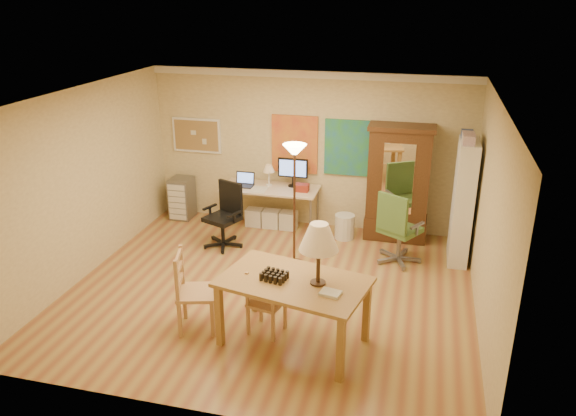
% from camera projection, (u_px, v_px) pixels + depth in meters
% --- Properties ---
extents(floor, '(5.50, 5.50, 0.00)m').
position_uv_depth(floor, '(270.00, 290.00, 7.85)').
color(floor, '#975935').
rests_on(floor, ground).
extents(crown_molding, '(5.50, 0.08, 0.12)m').
position_uv_depth(crown_molding, '(310.00, 74.00, 9.11)').
color(crown_molding, white).
rests_on(crown_molding, floor).
extents(corkboard, '(0.90, 0.04, 0.62)m').
position_uv_depth(corkboard, '(197.00, 135.00, 10.00)').
color(corkboard, '#9D7F49').
rests_on(corkboard, floor).
extents(art_panel_left, '(0.80, 0.04, 1.00)m').
position_uv_depth(art_panel_left, '(295.00, 144.00, 9.61)').
color(art_panel_left, gold).
rests_on(art_panel_left, floor).
extents(art_panel_right, '(0.75, 0.04, 0.95)m').
position_uv_depth(art_panel_right, '(347.00, 148.00, 9.41)').
color(art_panel_right, teal).
rests_on(art_panel_right, floor).
extents(dining_table, '(1.84, 1.32, 1.56)m').
position_uv_depth(dining_table, '(302.00, 269.00, 6.31)').
color(dining_table, brown).
rests_on(dining_table, floor).
extents(ladder_chair_back, '(0.46, 0.45, 0.85)m').
position_uv_depth(ladder_chair_back, '(265.00, 304.00, 6.75)').
color(ladder_chair_back, tan).
rests_on(ladder_chair_back, floor).
extents(ladder_chair_left, '(0.57, 0.58, 1.03)m').
position_uv_depth(ladder_chair_left, '(194.00, 293.00, 6.82)').
color(ladder_chair_left, tan).
rests_on(ladder_chair_left, floor).
extents(torchiere_lamp, '(0.34, 0.34, 1.89)m').
position_uv_depth(torchiere_lamp, '(295.00, 170.00, 8.05)').
color(torchiere_lamp, '#452A1B').
rests_on(torchiere_lamp, floor).
extents(computer_desk, '(1.66, 0.72, 1.25)m').
position_uv_depth(computer_desk, '(273.00, 203.00, 9.76)').
color(computer_desk, tan).
rests_on(computer_desk, floor).
extents(office_chair_black, '(0.65, 0.65, 1.05)m').
position_uv_depth(office_chair_black, '(224.00, 230.00, 9.12)').
color(office_chair_black, black).
rests_on(office_chair_black, floor).
extents(office_chair_green, '(0.71, 0.72, 1.15)m').
position_uv_depth(office_chair_green, '(397.00, 244.00, 8.56)').
color(office_chair_green, slate).
rests_on(office_chair_green, floor).
extents(drawer_cart, '(0.38, 0.45, 0.75)m').
position_uv_depth(drawer_cart, '(182.00, 198.00, 10.24)').
color(drawer_cart, slate).
rests_on(drawer_cart, floor).
extents(armoire, '(1.05, 0.50, 1.94)m').
position_uv_depth(armoire, '(398.00, 191.00, 9.21)').
color(armoire, '#331D0D').
rests_on(armoire, floor).
extents(bookshelf, '(0.28, 0.76, 1.89)m').
position_uv_depth(bookshelf, '(463.00, 202.00, 8.43)').
color(bookshelf, white).
rests_on(bookshelf, floor).
extents(wastebin, '(0.33, 0.33, 0.42)m').
position_uv_depth(wastebin, '(345.00, 227.00, 9.43)').
color(wastebin, silver).
rests_on(wastebin, floor).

